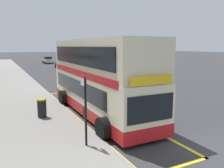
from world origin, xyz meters
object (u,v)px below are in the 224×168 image
(double_decker_bus, at_px, (98,80))
(parked_car_silver_far, at_px, (124,75))
(litter_bin, at_px, (42,108))
(parked_car_black_ahead, at_px, (62,64))
(bus_stop_sign, at_px, (85,105))
(parked_car_silver_behind, at_px, (48,60))

(double_decker_bus, distance_m, parked_car_silver_far, 12.31)
(double_decker_bus, distance_m, litter_bin, 3.57)
(double_decker_bus, relative_size, parked_car_black_ahead, 2.55)
(litter_bin, bearing_deg, bus_stop_sign, -78.43)
(parked_car_black_ahead, relative_size, litter_bin, 4.07)
(bus_stop_sign, bearing_deg, parked_car_silver_behind, 80.60)
(double_decker_bus, xyz_separation_m, parked_car_silver_far, (7.34, 9.81, -1.26))
(parked_car_silver_behind, bearing_deg, litter_bin, 80.17)
(bus_stop_sign, distance_m, parked_car_silver_far, 17.11)
(double_decker_bus, distance_m, parked_car_silver_behind, 43.09)
(parked_car_black_ahead, distance_m, parked_car_silver_behind, 13.26)
(bus_stop_sign, distance_m, parked_car_black_ahead, 34.63)
(parked_car_silver_behind, bearing_deg, bus_stop_sign, 82.32)
(double_decker_bus, xyz_separation_m, litter_bin, (-3.28, 0.21, -1.40))
(bus_stop_sign, xyz_separation_m, parked_car_black_ahead, (7.79, 33.73, -0.96))
(parked_car_silver_behind, bearing_deg, parked_car_black_ahead, 91.79)
(litter_bin, bearing_deg, parked_car_silver_far, 42.11)
(parked_car_silver_far, xyz_separation_m, litter_bin, (-10.62, -9.60, -0.14))
(bus_stop_sign, relative_size, parked_car_silver_far, 0.66)
(bus_stop_sign, bearing_deg, double_decker_bus, 60.94)
(bus_stop_sign, distance_m, litter_bin, 4.69)
(double_decker_bus, height_order, parked_car_black_ahead, double_decker_bus)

